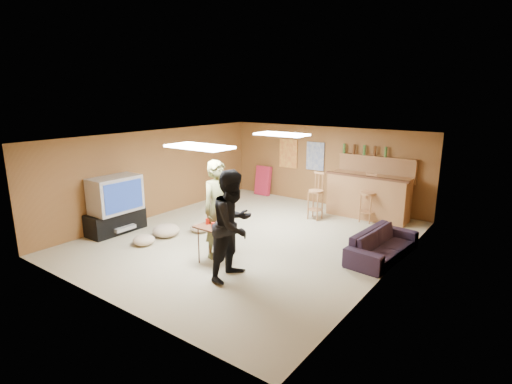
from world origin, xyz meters
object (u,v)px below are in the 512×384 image
Objects in this scene: bar_counter at (368,197)px; person_black at (233,225)px; tv_body at (115,194)px; person_olive at (219,209)px; tray_table at (212,245)px; sofa at (383,245)px.

bar_counter is 1.06× the size of person_black.
tv_body is 0.58× the size of person_olive.
tray_table is (0.11, -0.33, -0.58)m from person_olive.
tv_body is 3.56m from person_black.
tv_body is 6.09m from bar_counter.
bar_counter is 4.61m from tray_table.
sofa is (1.20, -2.32, -0.28)m from bar_counter.
person_olive is 1.03× the size of sofa.
tv_body is at bearing 116.71° from sofa.
person_olive is 0.97m from person_black.
sofa is 3.26m from tray_table.
tv_body is at bearing -133.00° from bar_counter.
person_olive reaches higher than sofa.
person_olive reaches higher than person_black.
bar_counter is at bearing 73.85° from tray_table.
sofa is 2.54× the size of tray_table.
sofa is at bearing -40.39° from person_olive.
tray_table reaches higher than sofa.
person_olive is 1.00× the size of person_black.
person_black reaches higher than sofa.
sofa is at bearing -62.61° from bar_counter.
bar_counter is 2.76× the size of tray_table.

